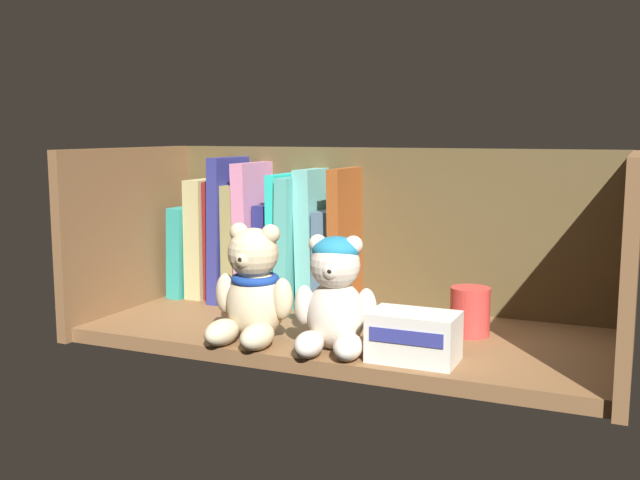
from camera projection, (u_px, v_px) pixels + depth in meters
shelf_board at (346, 336)px, 104.73cm from camera, size 71.26×30.35×2.00cm
shelf_back_panel at (383, 234)px, 117.22cm from camera, size 73.66×1.20×27.00cm
shelf_side_panel_left at (132, 234)px, 117.40cm from camera, size 1.60×32.75×27.00cm
shelf_side_panel_right at (631, 267)px, 88.45cm from camera, size 1.60×32.75×27.00cm
book_0 at (193, 250)px, 127.19cm from camera, size 3.07×12.05×15.12cm
book_1 at (208, 237)px, 125.64cm from camera, size 3.16×10.32×19.65cm
book_2 at (222, 239)px, 124.54cm from camera, size 2.09×9.03×19.41cm
book_3 at (234, 228)px, 123.36cm from camera, size 2.44×14.03×23.42cm
book_4 at (246, 241)px, 122.78cm from camera, size 2.10×12.87×19.07cm
book_5 at (259, 232)px, 121.56cm from camera, size 2.76×13.44×22.64cm
book_6 at (274, 253)px, 120.94cm from camera, size 2.81×9.66×15.98cm
book_7 at (287, 239)px, 119.61cm from camera, size 1.61×12.46×20.90cm
book_8 at (299, 241)px, 118.80cm from camera, size 2.54×14.20×20.55cm
book_9 at (314, 238)px, 117.67cm from camera, size 3.23×9.68×21.78cm
book_10 at (333, 259)px, 116.87cm from camera, size 3.21×9.74×15.43cm
book_11 at (349, 239)px, 115.29cm from camera, size 2.21×13.51×22.05cm
teddy_bear_larger at (253, 291)px, 98.26cm from camera, size 11.25×11.35×15.55cm
teddy_bear_smaller at (335, 296)px, 93.54cm from camera, size 10.88×11.31×14.67cm
pillar_candle at (470, 311)px, 101.07cm from camera, size 5.37×5.37×6.60cm
small_product_box at (414, 337)px, 89.78cm from camera, size 10.54×6.69×5.99cm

